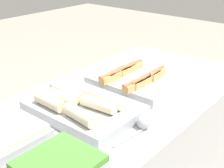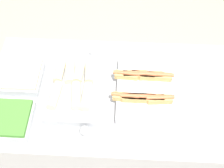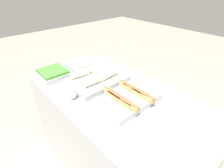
{
  "view_description": "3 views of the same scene",
  "coord_description": "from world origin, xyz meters",
  "px_view_note": "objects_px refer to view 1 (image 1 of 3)",
  "views": [
    {
      "loc": [
        -1.14,
        -0.91,
        1.64
      ],
      "look_at": [
        -0.05,
        0.0,
        1.01
      ],
      "focal_mm": 50.0,
      "sensor_mm": 36.0,
      "label": 1
    },
    {
      "loc": [
        0.01,
        -1.08,
        2.47
      ],
      "look_at": [
        -0.05,
        0.0,
        1.01
      ],
      "focal_mm": 50.0,
      "sensor_mm": 36.0,
      "label": 2
    },
    {
      "loc": [
        0.85,
        -0.79,
        1.74
      ],
      "look_at": [
        -0.05,
        0.0,
        1.01
      ],
      "focal_mm": 28.0,
      "sensor_mm": 36.0,
      "label": 3
    }
  ],
  "objects_px": {
    "tray_side_back": "(7,136)",
    "serving_spoon_near": "(142,124)",
    "tray_wraps": "(82,106)",
    "tray_side_front": "(59,168)",
    "tray_hotdogs": "(133,80)",
    "serving_spoon_far": "(53,88)"
  },
  "relations": [
    {
      "from": "tray_side_front",
      "to": "serving_spoon_far",
      "type": "relative_size",
      "value": 1.17
    },
    {
      "from": "tray_wraps",
      "to": "tray_side_back",
      "type": "relative_size",
      "value": 1.87
    },
    {
      "from": "serving_spoon_far",
      "to": "serving_spoon_near",
      "type": "bearing_deg",
      "value": -90.16
    },
    {
      "from": "tray_wraps",
      "to": "tray_side_back",
      "type": "distance_m",
      "value": 0.36
    },
    {
      "from": "tray_side_back",
      "to": "serving_spoon_far",
      "type": "bearing_deg",
      "value": 27.87
    },
    {
      "from": "serving_spoon_near",
      "to": "serving_spoon_far",
      "type": "height_order",
      "value": "same"
    },
    {
      "from": "tray_hotdogs",
      "to": "tray_wraps",
      "type": "height_order",
      "value": "tray_wraps"
    },
    {
      "from": "tray_wraps",
      "to": "tray_side_front",
      "type": "height_order",
      "value": "tray_wraps"
    },
    {
      "from": "tray_hotdogs",
      "to": "serving_spoon_near",
      "type": "distance_m",
      "value": 0.43
    },
    {
      "from": "tray_hotdogs",
      "to": "serving_spoon_far",
      "type": "xyz_separation_m",
      "value": [
        -0.32,
        0.29,
        -0.01
      ]
    },
    {
      "from": "tray_side_front",
      "to": "serving_spoon_near",
      "type": "distance_m",
      "value": 0.42
    },
    {
      "from": "tray_wraps",
      "to": "tray_side_back",
      "type": "height_order",
      "value": "tray_wraps"
    },
    {
      "from": "tray_side_back",
      "to": "tray_hotdogs",
      "type": "bearing_deg",
      "value": -4.66
    },
    {
      "from": "tray_hotdogs",
      "to": "tray_side_front",
      "type": "distance_m",
      "value": 0.78
    },
    {
      "from": "tray_side_front",
      "to": "tray_side_back",
      "type": "distance_m",
      "value": 0.3
    },
    {
      "from": "serving_spoon_far",
      "to": "tray_wraps",
      "type": "bearing_deg",
      "value": -103.5
    },
    {
      "from": "tray_side_back",
      "to": "serving_spoon_near",
      "type": "distance_m",
      "value": 0.55
    },
    {
      "from": "tray_side_back",
      "to": "serving_spoon_near",
      "type": "xyz_separation_m",
      "value": [
        0.42,
        -0.35,
        -0.01
      ]
    },
    {
      "from": "tray_hotdogs",
      "to": "tray_side_back",
      "type": "distance_m",
      "value": 0.75
    },
    {
      "from": "tray_hotdogs",
      "to": "tray_side_back",
      "type": "bearing_deg",
      "value": 175.34
    },
    {
      "from": "tray_wraps",
      "to": "tray_side_front",
      "type": "distance_m",
      "value": 0.43
    },
    {
      "from": "tray_side_front",
      "to": "serving_spoon_near",
      "type": "relative_size",
      "value": 1.19
    }
  ]
}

